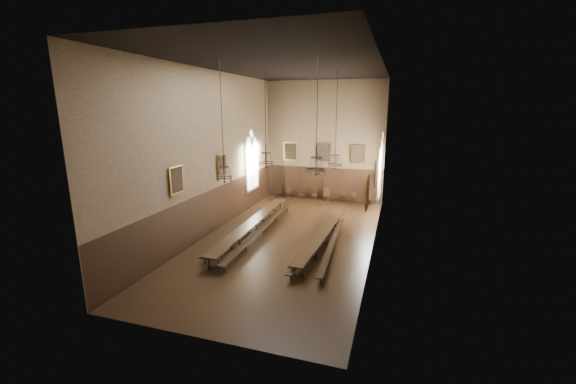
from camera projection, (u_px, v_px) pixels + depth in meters
The scene contains 34 objects.
floor at pixel (288, 239), 19.30m from camera, with size 9.00×18.00×0.02m, color black.
ceiling at pixel (288, 65), 17.21m from camera, with size 9.00×18.00×0.02m, color black.
wall_back at pixel (324, 142), 26.62m from camera, with size 9.00×0.02×9.00m, color #756348.
wall_front at pixel (192, 198), 9.89m from camera, with size 9.00×0.02×9.00m, color #756348.
wall_left at pixel (211, 154), 19.57m from camera, with size 0.02×18.00×9.00m, color #756348.
wall_right at pixel (378, 161), 16.94m from camera, with size 0.02×18.00×9.00m, color #756348.
wainscot_panelling at pixel (288, 217), 19.00m from camera, with size 9.00×18.00×2.50m, color black, non-canonical shape.
table_left at pixel (253, 228), 19.79m from camera, with size 1.00×10.34×0.81m.
table_right at pixel (323, 238), 18.48m from camera, with size 1.03×9.18×0.71m.
bench_left_outer at pixel (244, 229), 20.04m from camera, with size 0.39×9.09×0.41m.
bench_left_inner at pixel (263, 230), 19.78m from camera, with size 0.53×10.47×0.47m.
bench_right_inner at pixel (316, 236), 18.84m from camera, with size 0.39×10.14×0.46m.
bench_right_outer at pixel (334, 240), 18.34m from camera, with size 0.78×9.34×0.42m.
chair_0 at pixel (279, 194), 28.11m from camera, with size 0.43×0.43×0.91m.
chair_1 at pixel (289, 195), 27.90m from camera, with size 0.49×0.49×0.91m.
chair_2 at pixel (302, 196), 27.63m from camera, with size 0.40×0.40×0.87m.
chair_3 at pixel (314, 197), 27.39m from camera, with size 0.41×0.41×0.91m.
chair_4 at pixel (327, 197), 27.08m from camera, with size 0.57×0.57×1.01m.
chair_5 at pixel (342, 199), 26.71m from camera, with size 0.48×0.48×0.96m.
chair_6 at pixel (353, 200), 26.39m from camera, with size 0.46×0.46×0.89m.
chair_7 at pixel (369, 201), 26.11m from camera, with size 0.40×0.40×0.87m.
chandelier_back_left at pixel (266, 157), 21.20m from camera, with size 0.93×0.93×5.40m.
chandelier_back_right at pixel (335, 158), 20.11m from camera, with size 0.82×0.82×5.32m.
chandelier_front_left at pixel (224, 169), 16.17m from camera, with size 0.76×0.76×5.29m.
chandelier_front_right at pixel (316, 162), 15.08m from camera, with size 0.79×0.79×4.75m.
portrait_back_0 at pixel (290, 151), 27.44m from camera, with size 1.10×0.12×1.40m.
portrait_back_1 at pixel (323, 153), 26.68m from camera, with size 1.10×0.12×1.40m.
portrait_back_2 at pixel (358, 154), 25.92m from camera, with size 1.10×0.12×1.40m.
portrait_left_0 at pixel (222, 165), 20.64m from camera, with size 0.12×1.00×1.30m.
portrait_left_1 at pixel (177, 180), 16.47m from camera, with size 0.12×1.00×1.30m.
portrait_right_0 at pixel (375, 173), 18.09m from camera, with size 0.12×1.00×1.30m.
portrait_right_1 at pixel (368, 193), 13.91m from camera, with size 0.12×1.00×1.30m.
window_right at pixel (381, 166), 22.32m from camera, with size 0.20×2.20×4.60m, color white, non-canonical shape.
window_left at pixel (252, 160), 24.91m from camera, with size 0.20×2.20×4.60m, color white, non-canonical shape.
Camera 1 is at (5.44, -17.35, 6.95)m, focal length 22.00 mm.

